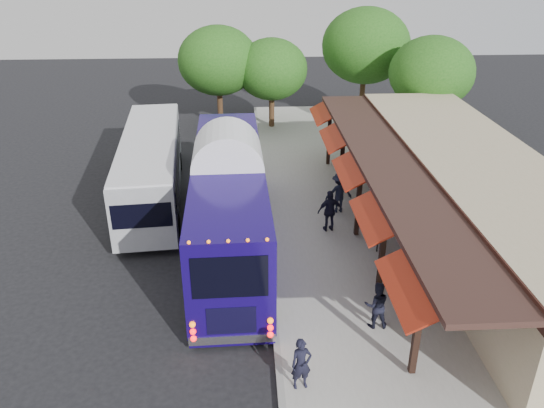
# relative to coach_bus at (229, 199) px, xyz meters

# --- Properties ---
(ground) EXTENTS (90.00, 90.00, 0.00)m
(ground) POSITION_rel_coach_bus_xyz_m (1.45, -3.63, -2.17)
(ground) COLOR black
(ground) RESTS_ON ground
(sidewalk) EXTENTS (10.00, 40.00, 0.15)m
(sidewalk) POSITION_rel_coach_bus_xyz_m (6.45, 0.37, -2.09)
(sidewalk) COLOR #9E9B93
(sidewalk) RESTS_ON ground
(curb) EXTENTS (0.20, 40.00, 0.16)m
(curb) POSITION_rel_coach_bus_xyz_m (1.50, 0.37, -2.09)
(curb) COLOR gray
(curb) RESTS_ON ground
(station_shelter) EXTENTS (8.15, 20.00, 3.60)m
(station_shelter) POSITION_rel_coach_bus_xyz_m (9.83, 0.37, -0.32)
(station_shelter) COLOR tan
(station_shelter) RESTS_ON ground
(coach_bus) EXTENTS (2.98, 12.70, 4.04)m
(coach_bus) POSITION_rel_coach_bus_xyz_m (0.00, 0.00, 0.00)
(coach_bus) COLOR #160759
(coach_bus) RESTS_ON ground
(city_bus) EXTENTS (3.55, 11.75, 3.11)m
(city_bus) POSITION_rel_coach_bus_xyz_m (-3.82, 4.95, -0.45)
(city_bus) COLOR gray
(city_bus) RESTS_ON ground
(ped_a) EXTENTS (0.64, 0.48, 1.58)m
(ped_a) POSITION_rel_coach_bus_xyz_m (2.05, -7.94, -1.23)
(ped_a) COLOR black
(ped_a) RESTS_ON sidewalk
(ped_b) EXTENTS (0.81, 0.65, 1.60)m
(ped_b) POSITION_rel_coach_bus_xyz_m (4.67, -5.48, -1.22)
(ped_b) COLOR black
(ped_b) RESTS_ON sidewalk
(ped_c) EXTENTS (1.14, 0.63, 1.83)m
(ped_c) POSITION_rel_coach_bus_xyz_m (4.17, 0.90, -1.10)
(ped_c) COLOR black
(ped_c) RESTS_ON sidewalk
(ped_d) EXTENTS (1.28, 0.82, 1.88)m
(ped_d) POSITION_rel_coach_bus_xyz_m (4.85, 2.65, -1.08)
(ped_d) COLOR black
(ped_d) RESTS_ON sidewalk
(sign_board) EXTENTS (0.13, 0.45, 0.99)m
(sign_board) POSITION_rel_coach_bus_xyz_m (5.80, -0.95, -1.35)
(sign_board) COLOR black
(sign_board) RESTS_ON sidewalk
(tree_left) EXTENTS (4.62, 4.62, 5.92)m
(tree_left) POSITION_rel_coach_bus_xyz_m (2.50, 15.66, 1.77)
(tree_left) COLOR #382314
(tree_left) RESTS_ON ground
(tree_mid) EXTENTS (5.93, 5.93, 7.59)m
(tree_mid) POSITION_rel_coach_bus_xyz_m (8.94, 17.49, 2.89)
(tree_mid) COLOR #382314
(tree_mid) RESTS_ON ground
(tree_right) EXTENTS (5.05, 5.05, 6.46)m
(tree_right) POSITION_rel_coach_bus_xyz_m (11.87, 12.43, 2.14)
(tree_right) COLOR #382314
(tree_right) RESTS_ON ground
(tree_far) EXTENTS (5.21, 5.21, 6.66)m
(tree_far) POSITION_rel_coach_bus_xyz_m (-0.94, 16.08, 2.27)
(tree_far) COLOR #382314
(tree_far) RESTS_ON ground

